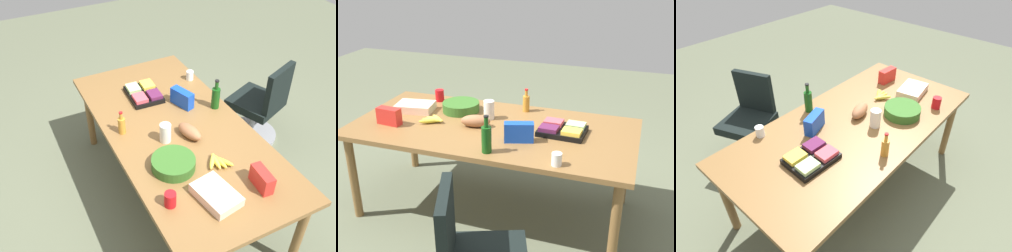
{
  "view_description": "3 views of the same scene",
  "coord_description": "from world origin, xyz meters",
  "views": [
    {
      "loc": [
        2.16,
        -1.17,
        2.78
      ],
      "look_at": [
        -0.01,
        -0.08,
        0.85
      ],
      "focal_mm": 40.9,
      "sensor_mm": 36.0,
      "label": 1
    },
    {
      "loc": [
        -1.12,
        2.93,
        2.14
      ],
      "look_at": [
        -0.12,
        0.01,
        0.82
      ],
      "focal_mm": 44.94,
      "sensor_mm": 36.0,
      "label": 2
    },
    {
      "loc": [
        -1.56,
        -1.23,
        2.27
      ],
      "look_at": [
        -0.12,
        0.02,
        0.82
      ],
      "focal_mm": 30.46,
      "sensor_mm": 36.0,
      "label": 3
    }
  ],
  "objects": [
    {
      "name": "salad_bowl",
      "position": [
        0.39,
        -0.24,
        0.83
      ],
      "size": [
        0.4,
        0.4,
        0.08
      ],
      "primitive_type": "cylinder",
      "rotation": [
        0.0,
        0.0,
        0.29
      ],
      "color": "#326222",
      "rests_on": "conference_table"
    },
    {
      "name": "dressing_bottle",
      "position": [
        -0.16,
        -0.42,
        0.87
      ],
      "size": [
        0.07,
        0.07,
        0.21
      ],
      "color": "#C5842B",
      "rests_on": "conference_table"
    },
    {
      "name": "fruit_platter",
      "position": [
        -0.57,
        -0.05,
        0.82
      ],
      "size": [
        0.37,
        0.3,
        0.07
      ],
      "color": "black",
      "rests_on": "conference_table"
    },
    {
      "name": "ground_plane",
      "position": [
        0.0,
        0.0,
        0.0
      ],
      "size": [
        10.0,
        10.0,
        0.0
      ],
      "primitive_type": "plane",
      "color": "#5F654D"
    },
    {
      "name": "bread_loaf",
      "position": [
        0.13,
        0.04,
        0.84
      ],
      "size": [
        0.26,
        0.17,
        0.1
      ],
      "primitive_type": "ellipsoid",
      "rotation": [
        0.0,
        0.0,
        0.25
      ],
      "color": "#9D633F",
      "rests_on": "conference_table"
    },
    {
      "name": "wine_bottle",
      "position": [
        -0.12,
        0.44,
        0.9
      ],
      "size": [
        0.08,
        0.08,
        0.28
      ],
      "color": "#154B15",
      "rests_on": "conference_table"
    },
    {
      "name": "mayo_jar",
      "position": [
        0.09,
        -0.15,
        0.87
      ],
      "size": [
        0.1,
        0.1,
        0.16
      ],
      "primitive_type": "cylinder",
      "rotation": [
        0.0,
        0.0,
        -0.12
      ],
      "color": "white",
      "rests_on": "conference_table"
    },
    {
      "name": "paper_cup",
      "position": [
        -0.64,
        0.47,
        0.83
      ],
      "size": [
        0.07,
        0.07,
        0.09
      ],
      "primitive_type": "cylinder",
      "rotation": [
        0.0,
        0.0,
        -0.0
      ],
      "color": "white",
      "rests_on": "conference_table"
    },
    {
      "name": "banana_bunch",
      "position": [
        0.5,
        0.08,
        0.81
      ],
      "size": [
        0.2,
        0.2,
        0.04
      ],
      "color": "gold",
      "rests_on": "conference_table"
    },
    {
      "name": "sheet_cake",
      "position": [
        0.77,
        -0.11,
        0.82
      ],
      "size": [
        0.35,
        0.27,
        0.07
      ],
      "primitive_type": "cube",
      "rotation": [
        0.0,
        0.0,
        0.16
      ],
      "color": "beige",
      "rests_on": "conference_table"
    },
    {
      "name": "office_chair",
      "position": [
        -0.35,
        1.17,
        0.37
      ],
      "size": [
        0.62,
        0.62,
        0.94
      ],
      "color": "gray",
      "rests_on": "ground"
    },
    {
      "name": "chip_bag_red",
      "position": [
        0.82,
        0.22,
        0.86
      ],
      "size": [
        0.21,
        0.1,
        0.14
      ],
      "primitive_type": "cube",
      "rotation": [
        0.0,
        0.0,
        -0.09
      ],
      "color": "red",
      "rests_on": "conference_table"
    },
    {
      "name": "red_solo_cup",
      "position": [
        0.69,
        -0.42,
        0.84
      ],
      "size": [
        0.09,
        0.09,
        0.11
      ],
      "primitive_type": "cylinder",
      "rotation": [
        0.0,
        0.0,
        -0.08
      ],
      "color": "red",
      "rests_on": "conference_table"
    },
    {
      "name": "chip_bag_blue",
      "position": [
        -0.29,
        0.2,
        0.86
      ],
      "size": [
        0.23,
        0.14,
        0.15
      ],
      "primitive_type": "cube",
      "rotation": [
        0.0,
        0.0,
        0.31
      ],
      "color": "blue",
      "rests_on": "conference_table"
    },
    {
      "name": "conference_table",
      "position": [
        0.0,
        0.0,
        0.72
      ],
      "size": [
        2.3,
        1.12,
        0.79
      ],
      "color": "brown",
      "rests_on": "ground"
    }
  ]
}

